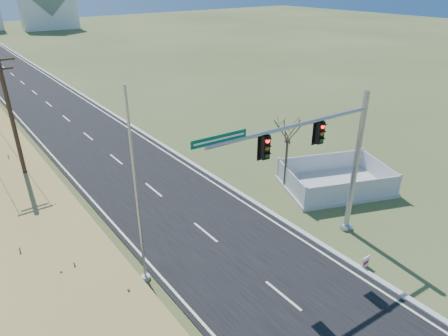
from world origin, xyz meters
The scene contains 10 objects.
ground centered at (0.00, 0.00, 0.00)m, with size 260.00×260.00×0.00m, color #3A4B24.
road centered at (0.00, 50.00, 0.03)m, with size 8.00×180.00×0.06m, color black.
curb centered at (4.15, 50.00, 0.09)m, with size 0.30×180.00×0.18m, color #B2AFA8.
utility_pole_near centered at (-6.50, 15.00, 4.68)m, with size 1.80×0.26×9.00m.
condo_ne centered at (20.00, 104.00, 6.84)m, with size 14.12×10.51×16.52m.
traffic_signal_mast centered at (4.59, -0.20, 4.75)m, with size 9.83×1.09×7.84m.
fence_enclosure centered at (9.79, 3.09, 0.30)m, with size 7.93×6.77×1.54m.
open_sign centered at (4.50, -3.00, 0.33)m, with size 0.51×0.07×0.63m.
flagpole centered at (-4.30, 2.68, 3.66)m, with size 0.41×0.41×9.17m.
bare_tree centered at (7.14, 5.13, 4.10)m, with size 1.92×1.92×5.09m.
Camera 1 is at (-10.09, -11.06, 12.78)m, focal length 32.00 mm.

